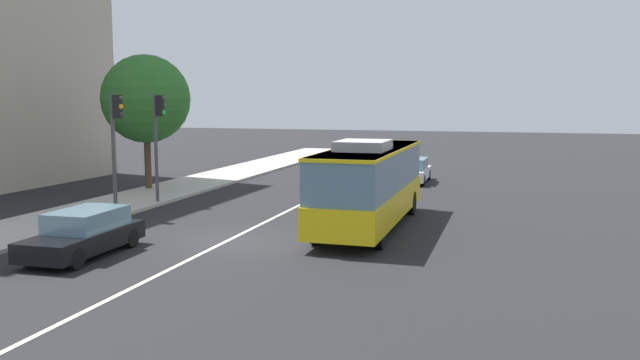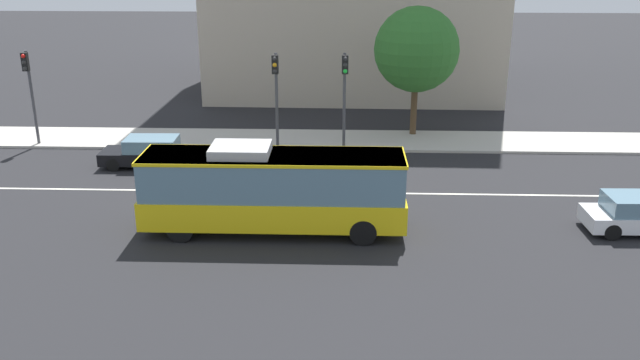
% 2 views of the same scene
% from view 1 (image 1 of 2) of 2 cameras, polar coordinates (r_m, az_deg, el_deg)
% --- Properties ---
extents(ground_plane, '(160.00, 160.00, 0.00)m').
position_cam_1_polar(ground_plane, '(23.37, -7.94, -5.23)').
color(ground_plane, black).
extents(sidewalk_kerb, '(80.00, 3.95, 0.14)m').
position_cam_1_polar(sidewalk_kerb, '(27.69, -23.48, -3.67)').
color(sidewalk_kerb, '#B2ADA3').
rests_on(sidewalk_kerb, ground_plane).
extents(lane_centre_line, '(76.00, 0.16, 0.01)m').
position_cam_1_polar(lane_centre_line, '(23.37, -7.94, -5.21)').
color(lane_centre_line, silver).
rests_on(lane_centre_line, ground_plane).
extents(transit_bus, '(10.01, 2.52, 3.46)m').
position_cam_1_polar(transit_bus, '(25.09, 4.37, -0.13)').
color(transit_bus, yellow).
rests_on(transit_bus, ground_plane).
extents(sedan_black, '(4.54, 1.90, 1.46)m').
position_cam_1_polar(sedan_black, '(22.08, -19.92, -4.40)').
color(sedan_black, black).
rests_on(sedan_black, ground_plane).
extents(sedan_white, '(4.54, 1.89, 1.46)m').
position_cam_1_polar(sedan_white, '(39.18, 8.07, 0.84)').
color(sedan_white, white).
rests_on(sedan_white, ground_plane).
extents(traffic_light_mid_block, '(0.34, 0.62, 5.20)m').
position_cam_1_polar(traffic_light_mid_block, '(31.39, -13.96, 4.35)').
color(traffic_light_mid_block, '#47474C').
rests_on(traffic_light_mid_block, ground_plane).
extents(traffic_light_far_corner, '(0.33, 0.62, 5.20)m').
position_cam_1_polar(traffic_light_far_corner, '(28.32, -17.43, 3.95)').
color(traffic_light_far_corner, '#47474C').
rests_on(traffic_light_far_corner, ground_plane).
extents(street_tree_kerbside_left, '(4.72, 4.72, 7.32)m').
position_cam_1_polar(street_tree_kerbside_left, '(36.30, -15.00, 6.86)').
color(street_tree_kerbside_left, '#4C3823').
rests_on(street_tree_kerbside_left, ground_plane).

